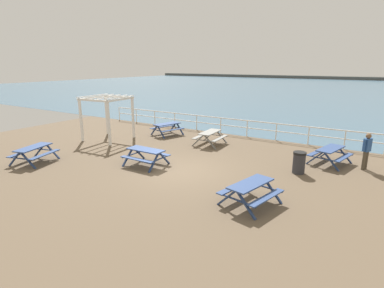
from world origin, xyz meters
TOP-DOWN VIEW (x-y plane):
  - ground_plane at (0.00, 0.00)m, footprint 30.00×24.00m
  - sea_band at (0.00, 52.75)m, footprint 142.00×90.00m
  - distant_shoreline at (0.00, 95.75)m, footprint 142.00×6.00m
  - seaward_railing at (-0.00, 7.75)m, footprint 23.07×0.07m
  - picnic_table_near_left at (-1.76, -0.21)m, footprint 1.80×1.55m
  - picnic_table_near_right at (5.47, 4.58)m, footprint 1.88×2.10m
  - picnic_table_mid_centre at (-1.05, 4.66)m, footprint 1.63×1.88m
  - picnic_table_far_left at (-6.57, -2.75)m, footprint 1.93×2.14m
  - picnic_table_far_right at (3.91, -1.51)m, footprint 1.87×2.09m
  - picnic_table_seaward at (-4.67, 5.34)m, footprint 1.96×2.16m
  - visitor at (6.93, 4.53)m, footprint 0.35×0.48m
  - lattice_pergola at (-7.06, 2.42)m, footprint 2.61×2.73m
  - litter_bin at (4.54, 2.49)m, footprint 0.55×0.55m

SIDE VIEW (x-z plane):
  - ground_plane at x=0.00m, z-range -0.20..0.00m
  - sea_band at x=0.00m, z-range 0.00..0.00m
  - distant_shoreline at x=0.00m, z-range -0.90..0.90m
  - litter_bin at x=4.54m, z-range 0.00..0.95m
  - picnic_table_near_left at x=-1.76m, z-range 0.19..0.98m
  - picnic_table_near_right at x=5.47m, z-range 0.19..0.98m
  - picnic_table_mid_centre at x=-1.05m, z-range 0.19..0.98m
  - picnic_table_far_left at x=-6.57m, z-range 0.19..0.98m
  - picnic_table_far_right at x=3.91m, z-range 0.19..0.98m
  - picnic_table_seaward at x=-4.67m, z-range 0.19..0.98m
  - seaward_railing at x=0.00m, z-range 0.21..1.29m
  - visitor at x=6.93m, z-range 0.12..1.78m
  - lattice_pergola at x=-7.06m, z-range 0.65..3.35m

